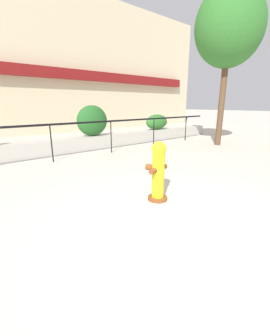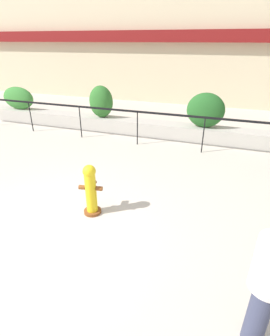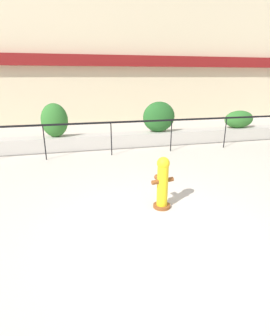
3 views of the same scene
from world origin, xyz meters
TOP-DOWN VIEW (x-y plane):
  - ground_plane at (0.00, 0.00)m, footprint 120.00×120.00m
  - building_facade at (0.00, 11.98)m, footprint 30.00×1.36m
  - planter_wall_low at (0.00, 6.00)m, footprint 18.00×0.70m
  - fence_railing_segment at (-0.00, 4.90)m, footprint 15.00×0.05m
  - hedge_bush_1 at (-1.83, 6.00)m, footprint 0.93×0.70m
  - hedge_bush_2 at (2.04, 6.00)m, footprint 1.26×0.70m
  - hedge_bush_3 at (5.58, 6.00)m, footprint 1.29×0.65m
  - fire_hydrant at (0.40, 0.89)m, footprint 0.48×0.46m

SIDE VIEW (x-z plane):
  - ground_plane at x=0.00m, z-range 0.00..0.00m
  - planter_wall_low at x=0.00m, z-range 0.00..0.50m
  - fire_hydrant at x=0.40m, z-range 0.01..1.09m
  - hedge_bush_3 at x=5.58m, z-range 0.50..1.22m
  - fence_railing_segment at x=0.00m, z-range 0.44..1.59m
  - hedge_bush_2 at x=2.04m, z-range 0.50..1.66m
  - hedge_bush_1 at x=-1.83m, z-range 0.50..1.68m
  - building_facade at x=0.00m, z-range -0.01..7.99m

